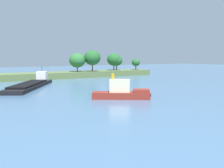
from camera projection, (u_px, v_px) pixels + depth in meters
The scene contains 3 objects.
treeline_island at pixel (84, 70), 115.69m from camera, with size 69.53×12.38×11.05m.
cargo_barge at pixel (31, 84), 78.06m from camera, with size 21.99×28.97×5.52m.
tugboat at pixel (122, 92), 56.86m from camera, with size 11.28×9.71×5.15m.
Camera 1 is at (-55.06, -25.11, 8.63)m, focal length 44.98 mm.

